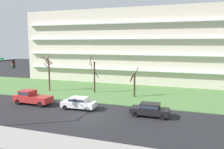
# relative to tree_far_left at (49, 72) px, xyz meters

# --- Properties ---
(ground) EXTENTS (160.00, 160.00, 0.00)m
(ground) POSITION_rel_tree_far_left_xyz_m (12.96, -11.03, -3.40)
(ground) COLOR #232326
(sidewalk_curb_near) EXTENTS (80.00, 4.00, 0.15)m
(sidewalk_curb_near) POSITION_rel_tree_far_left_xyz_m (12.96, -19.03, -3.32)
(sidewalk_curb_near) COLOR #99968E
(sidewalk_curb_near) RESTS_ON ground
(grass_lawn_strip) EXTENTS (80.00, 16.00, 0.08)m
(grass_lawn_strip) POSITION_rel_tree_far_left_xyz_m (12.96, 2.97, -3.36)
(grass_lawn_strip) COLOR #547F42
(grass_lawn_strip) RESTS_ON ground
(apartment_building) EXTENTS (51.61, 14.52, 15.50)m
(apartment_building) POSITION_rel_tree_far_left_xyz_m (12.96, 17.75, 4.35)
(apartment_building) COLOR beige
(apartment_building) RESTS_ON ground
(tree_far_left) EXTENTS (1.94, 1.74, 6.35)m
(tree_far_left) POSITION_rel_tree_far_left_xyz_m (0.00, 0.00, 0.00)
(tree_far_left) COLOR brown
(tree_far_left) RESTS_ON ground
(tree_left) EXTENTS (1.53, 1.38, 6.31)m
(tree_left) POSITION_rel_tree_far_left_xyz_m (8.07, 1.43, -0.45)
(tree_left) COLOR #423023
(tree_left) RESTS_ON ground
(tree_center) EXTENTS (1.25, 1.08, 4.67)m
(tree_center) POSITION_rel_tree_far_left_xyz_m (15.27, 0.65, -1.22)
(tree_center) COLOR #423023
(tree_center) RESTS_ON ground
(sedan_white_near_left) EXTENTS (4.48, 2.01, 1.57)m
(sedan_white_near_left) POSITION_rel_tree_far_left_xyz_m (10.29, -8.53, -2.53)
(sedan_white_near_left) COLOR white
(sedan_white_near_left) RESTS_ON ground
(sedan_black_center_left) EXTENTS (4.40, 1.81, 1.57)m
(sedan_black_center_left) POSITION_rel_tree_far_left_xyz_m (19.45, -8.53, -2.53)
(sedan_black_center_left) COLOR black
(sedan_black_center_left) RESTS_ON ground
(pickup_red_center_right) EXTENTS (5.46, 2.18, 1.95)m
(pickup_red_center_right) POSITION_rel_tree_far_left_xyz_m (2.98, -8.53, -2.38)
(pickup_red_center_right) COLOR #B22828
(pickup_red_center_right) RESTS_ON ground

